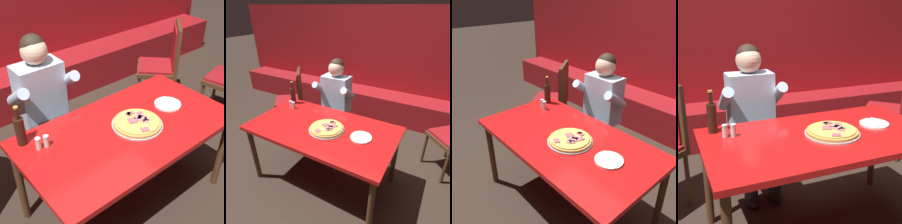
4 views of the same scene
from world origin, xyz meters
The scene contains 10 objects.
ground_plane centered at (0.00, 0.00, 0.00)m, with size 24.00×24.00×0.00m, color #33261E.
booth_bench centered at (0.00, 1.86, 0.23)m, with size 6.46×0.48×0.46m, color maroon.
main_dining_table centered at (0.00, 0.00, 0.67)m, with size 1.56×0.85×0.74m.
pizza centered at (0.07, -0.02, 0.76)m, with size 0.37×0.37×0.05m.
plate_white_paper centered at (0.44, 0.02, 0.75)m, with size 0.21×0.21×0.02m.
beer_bottle centered at (-0.66, 0.32, 0.85)m, with size 0.07×0.07×0.29m.
shaker_oregano centered at (-0.60, 0.20, 0.78)m, with size 0.04×0.04×0.09m.
shaker_red_pepper_flakes centered at (-0.55, 0.19, 0.78)m, with size 0.04×0.04×0.09m.
diner_seated_blue_shirt centered at (-0.27, 0.69, 0.71)m, with size 0.53×0.53×1.27m.
dining_chair_far_right centered at (1.32, 0.84, 0.58)m, with size 0.62×0.62×1.00m.
Camera 1 is at (-1.23, -1.29, 2.08)m, focal length 50.00 mm.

